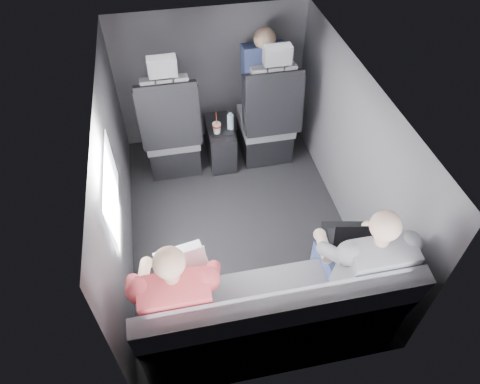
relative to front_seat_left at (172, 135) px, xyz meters
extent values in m
plane|color=black|center=(0.45, -0.84, -0.40)|extent=(2.60, 2.60, 0.00)
plane|color=#B2B2AD|center=(0.45, -0.84, 0.95)|extent=(2.60, 2.60, 0.00)
cube|color=#56565B|center=(-0.45, -0.84, 0.27)|extent=(0.02, 2.60, 1.35)
cube|color=#56565B|center=(1.35, -0.84, 0.27)|extent=(0.02, 2.60, 1.35)
cube|color=#56565B|center=(0.45, 0.46, 0.27)|extent=(1.80, 0.02, 1.35)
cube|color=#56565B|center=(0.45, -2.14, 0.27)|extent=(1.80, 0.02, 1.35)
cube|color=white|center=(-0.43, -1.14, 0.50)|extent=(0.02, 0.75, 0.42)
cube|color=black|center=(0.90, -0.17, 0.40)|extent=(0.35, 0.11, 0.59)
cube|color=black|center=(0.00, 0.08, -0.25)|extent=(0.46, 0.48, 0.30)
cube|color=slate|center=(0.00, 0.06, -0.02)|extent=(0.48, 0.46, 0.14)
cube|color=slate|center=(0.00, -0.14, 0.35)|extent=(0.38, 0.18, 0.61)
cube|color=black|center=(-0.22, -0.14, 0.32)|extent=(0.08, 0.21, 0.53)
cube|color=black|center=(0.22, -0.14, 0.32)|extent=(0.08, 0.21, 0.53)
cube|color=black|center=(0.00, -0.20, 0.34)|extent=(0.50, 0.11, 0.58)
cube|color=slate|center=(0.00, -0.18, 0.79)|extent=(0.22, 0.10, 0.15)
cube|color=black|center=(0.90, 0.08, -0.25)|extent=(0.46, 0.48, 0.30)
cube|color=slate|center=(0.90, 0.06, -0.02)|extent=(0.48, 0.46, 0.14)
cube|color=slate|center=(0.90, -0.14, 0.35)|extent=(0.38, 0.18, 0.61)
cube|color=black|center=(0.68, -0.14, 0.32)|extent=(0.08, 0.21, 0.53)
cube|color=black|center=(1.12, -0.14, 0.32)|extent=(0.08, 0.21, 0.53)
cube|color=black|center=(0.90, -0.20, 0.34)|extent=(0.50, 0.11, 0.58)
cube|color=slate|center=(0.90, -0.18, 0.79)|extent=(0.22, 0.10, 0.15)
cube|color=black|center=(0.45, 0.04, -0.20)|extent=(0.24, 0.48, 0.40)
cylinder|color=black|center=(0.40, -0.08, 0.00)|extent=(0.09, 0.09, 0.01)
cylinder|color=black|center=(0.51, -0.08, 0.00)|extent=(0.09, 0.09, 0.01)
cube|color=slate|center=(0.45, -1.86, -0.18)|extent=(1.60, 0.50, 0.45)
cube|color=slate|center=(0.45, -2.09, 0.28)|extent=(1.60, 0.17, 0.47)
cylinder|color=red|center=(0.41, -0.06, 0.09)|extent=(0.08, 0.08, 0.02)
cylinder|color=white|center=(0.41, -0.06, 0.11)|extent=(0.08, 0.08, 0.01)
cylinder|color=red|center=(0.41, -0.06, 0.17)|extent=(0.01, 0.01, 0.13)
cylinder|color=#A9C5E5|center=(0.54, -0.01, 0.07)|extent=(0.06, 0.06, 0.15)
cylinder|color=#A9C5E5|center=(0.54, -0.01, 0.16)|extent=(0.03, 0.03, 0.02)
cube|color=white|center=(-0.06, -1.54, 0.19)|extent=(0.35, 0.28, 0.02)
cube|color=silver|center=(-0.06, -1.56, 0.20)|extent=(0.28, 0.17, 0.00)
cube|color=white|center=(-0.06, -1.47, 0.20)|extent=(0.10, 0.07, 0.00)
cube|color=white|center=(-0.06, -1.68, 0.31)|extent=(0.32, 0.12, 0.22)
cube|color=silver|center=(-0.06, -1.68, 0.30)|extent=(0.28, 0.10, 0.19)
cube|color=black|center=(1.06, -1.56, 0.19)|extent=(0.37, 0.29, 0.02)
cube|color=black|center=(1.06, -1.57, 0.20)|extent=(0.29, 0.18, 0.00)
cube|color=black|center=(1.06, -1.49, 0.20)|extent=(0.11, 0.07, 0.00)
cube|color=black|center=(1.06, -1.70, 0.31)|extent=(0.33, 0.13, 0.22)
cube|color=silver|center=(1.06, -1.69, 0.30)|extent=(0.29, 0.11, 0.19)
cube|color=#39383E|center=(-0.21, -1.74, 0.11)|extent=(0.14, 0.41, 0.12)
cube|color=#39383E|center=(0.00, -1.74, 0.11)|extent=(0.14, 0.41, 0.12)
cube|color=#39383E|center=(-0.21, -1.53, -0.18)|extent=(0.12, 0.12, 0.45)
cube|color=#39383E|center=(0.00, -1.53, -0.18)|extent=(0.12, 0.12, 0.45)
cube|color=#CB4246|center=(-0.10, -1.94, 0.34)|extent=(0.37, 0.25, 0.50)
sphere|color=#DCAB89|center=(-0.10, -1.91, 0.69)|extent=(0.17, 0.17, 0.17)
cylinder|color=#DCAB89|center=(-0.29, -1.66, 0.25)|extent=(0.10, 0.26, 0.11)
cylinder|color=#DCAB89|center=(0.08, -1.66, 0.25)|extent=(0.10, 0.26, 0.11)
cube|color=navy|center=(0.93, -1.74, 0.11)|extent=(0.14, 0.41, 0.12)
cube|color=navy|center=(1.13, -1.74, 0.11)|extent=(0.14, 0.41, 0.12)
cube|color=navy|center=(0.93, -1.52, -0.18)|extent=(0.12, 0.12, 0.45)
cube|color=navy|center=(1.13, -1.52, -0.18)|extent=(0.12, 0.12, 0.45)
cube|color=gray|center=(1.03, -1.94, 0.34)|extent=(0.37, 0.25, 0.51)
sphere|color=beige|center=(1.03, -1.91, 0.71)|extent=(0.17, 0.17, 0.17)
cylinder|color=beige|center=(0.84, -1.66, 0.26)|extent=(0.11, 0.26, 0.11)
cylinder|color=beige|center=(1.22, -1.66, 0.26)|extent=(0.11, 0.26, 0.11)
cube|color=navy|center=(0.91, 0.24, 0.38)|extent=(0.39, 0.25, 0.57)
sphere|color=#DCAB89|center=(0.91, 0.26, 0.71)|extent=(0.20, 0.20, 0.20)
cube|color=navy|center=(0.91, 0.30, 0.09)|extent=(0.33, 0.39, 0.12)
camera|label=1|loc=(0.00, -3.17, 2.44)|focal=32.00mm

